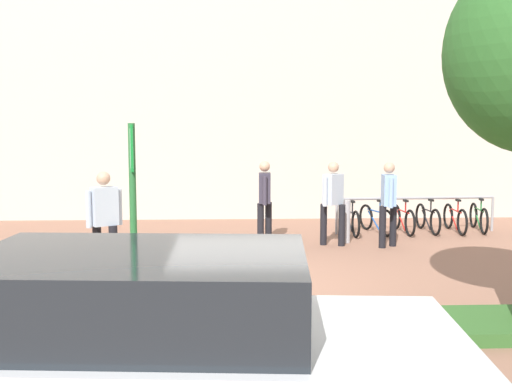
{
  "coord_description": "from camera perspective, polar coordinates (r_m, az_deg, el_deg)",
  "views": [
    {
      "loc": [
        -0.38,
        -8.94,
        2.46
      ],
      "look_at": [
        0.06,
        1.27,
        1.33
      ],
      "focal_mm": 42.45,
      "sensor_mm": 36.0,
      "label": 1
    }
  ],
  "objects": [
    {
      "name": "building_facade",
      "position": [
        16.53,
        -1.15,
        15.16
      ],
      "size": [
        28.0,
        1.2,
        10.0
      ],
      "primitive_type": "cube",
      "color": "beige",
      "rests_on": "ground"
    },
    {
      "name": "planter_strip",
      "position": [
        7.32,
        3.68,
        -12.64
      ],
      "size": [
        7.0,
        1.1,
        0.16
      ],
      "primitive_type": "cube",
      "color": "#336028",
      "rests_on": "ground"
    },
    {
      "name": "parking_sign_post",
      "position": [
        7.02,
        -11.52,
        -0.66
      ],
      "size": [
        0.09,
        0.36,
        2.48
      ],
      "color": "#2D7238",
      "rests_on": "ground"
    },
    {
      "name": "ground_plane",
      "position": [
        9.28,
        -0.03,
        -9.03
      ],
      "size": [
        60.0,
        60.0,
        0.0
      ],
      "primitive_type": "plane",
      "color": "#936651"
    },
    {
      "name": "bike_rack_cluster",
      "position": [
        14.36,
        14.79,
        -2.35
      ],
      "size": [
        3.75,
        1.82,
        0.83
      ],
      "color": "#99999E",
      "rests_on": "ground"
    },
    {
      "name": "car_white_hatch",
      "position": [
        4.66,
        -8.95,
        -15.16
      ],
      "size": [
        4.43,
        2.29,
        1.54
      ],
      "color": "silver",
      "rests_on": "ground"
    },
    {
      "name": "person_shirt_blue",
      "position": [
        12.44,
        12.38,
        -0.63
      ],
      "size": [
        0.4,
        0.61,
        1.72
      ],
      "color": "black",
      "rests_on": "ground"
    },
    {
      "name": "person_suited_navy",
      "position": [
        12.56,
        0.82,
        -0.42
      ],
      "size": [
        0.31,
        0.61,
        1.72
      ],
      "color": "black",
      "rests_on": "ground"
    },
    {
      "name": "bollard_steel",
      "position": [
        12.81,
        8.52,
        -2.77
      ],
      "size": [
        0.16,
        0.16,
        0.9
      ],
      "primitive_type": "cylinder",
      "color": "#ADADB2",
      "rests_on": "ground"
    },
    {
      "name": "bike_at_sign",
      "position": [
        7.47,
        -10.3,
        -10.17
      ],
      "size": [
        1.63,
        0.58,
        0.86
      ],
      "color": "black",
      "rests_on": "ground"
    },
    {
      "name": "person_shirt_white",
      "position": [
        12.42,
        7.26,
        -0.55
      ],
      "size": [
        0.49,
        0.45,
        1.72
      ],
      "color": "black",
      "rests_on": "ground"
    },
    {
      "name": "person_casual_tan",
      "position": [
        10.05,
        -14.09,
        -2.31
      ],
      "size": [
        0.52,
        0.42,
        1.72
      ],
      "color": "black",
      "rests_on": "ground"
    }
  ]
}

